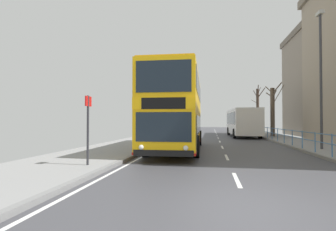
# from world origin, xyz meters

# --- Properties ---
(ground) EXTENTS (15.80, 140.00, 0.20)m
(ground) POSITION_xyz_m (-0.72, -0.00, 0.04)
(ground) COLOR #3F3F45
(double_decker_bus_main) EXTENTS (2.85, 10.58, 4.36)m
(double_decker_bus_main) POSITION_xyz_m (-2.67, 9.99, 2.28)
(double_decker_bus_main) COLOR #F4B20F
(double_decker_bus_main) RESTS_ON ground
(background_bus_far_lane) EXTENTS (2.88, 10.21, 2.95)m
(background_bus_far_lane) POSITION_xyz_m (2.70, 24.71, 1.62)
(background_bus_far_lane) COLOR white
(background_bus_far_lane) RESTS_ON ground
(pedestrian_railing_far_kerb) EXTENTS (0.05, 24.53, 1.00)m
(pedestrian_railing_far_kerb) POSITION_xyz_m (4.45, 9.95, 0.82)
(pedestrian_railing_far_kerb) COLOR #386BA8
(pedestrian_railing_far_kerb) RESTS_ON ground
(bus_stop_sign_near) EXTENTS (0.08, 0.44, 2.47)m
(bus_stop_sign_near) POSITION_xyz_m (-5.06, 3.52, 1.67)
(bus_stop_sign_near) COLOR #2D2D33
(bus_stop_sign_near) RESTS_ON ground
(street_lamp_far_side) EXTENTS (0.28, 0.60, 7.76)m
(street_lamp_far_side) POSITION_xyz_m (5.40, 10.67, 4.63)
(street_lamp_far_side) COLOR #38383D
(street_lamp_far_side) RESTS_ON ground
(bare_tree_far_00) EXTENTS (1.57, 2.43, 5.46)m
(bare_tree_far_00) POSITION_xyz_m (5.63, 23.48, 2.79)
(bare_tree_far_00) COLOR brown
(bare_tree_far_00) RESTS_ON ground
(bare_tree_far_01) EXTENTS (2.17, 1.75, 7.06)m
(bare_tree_far_01) POSITION_xyz_m (6.54, 37.60, 3.61)
(bare_tree_far_01) COLOR #423328
(bare_tree_far_01) RESTS_ON ground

